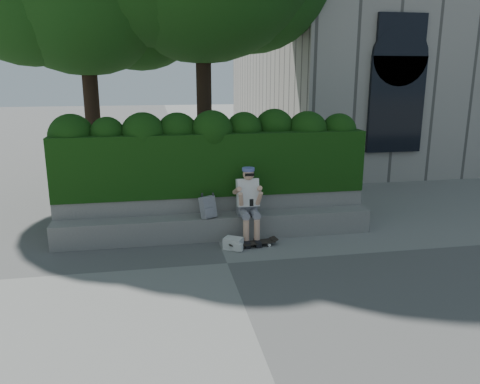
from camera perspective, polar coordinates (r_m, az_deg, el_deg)
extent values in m
plane|color=slate|center=(7.83, -1.57, -8.68)|extent=(80.00, 80.00, 0.00)
cube|color=gray|center=(8.91, -2.83, -4.24)|extent=(6.00, 0.45, 0.45)
cube|color=gray|center=(9.31, -3.23, -2.45)|extent=(6.00, 0.50, 0.75)
cube|color=black|center=(9.30, -3.49, 3.70)|extent=(6.00, 1.00, 1.20)
cylinder|color=black|center=(12.46, -4.35, 8.74)|extent=(0.39, 0.39, 3.71)
cylinder|color=black|center=(12.69, -17.39, 7.05)|extent=(0.38, 0.38, 3.19)
cube|color=slate|center=(8.85, 0.85, -2.08)|extent=(0.36, 0.26, 0.22)
cube|color=silver|center=(8.70, 0.94, -0.06)|extent=(0.40, 0.32, 0.55)
sphere|color=tan|center=(8.55, 1.05, 2.16)|extent=(0.21, 0.21, 0.21)
cylinder|color=#55619C|center=(8.55, 1.02, 2.78)|extent=(0.23, 0.23, 0.06)
cube|color=black|center=(8.39, 1.41, -1.31)|extent=(0.07, 0.02, 0.13)
cylinder|color=tan|center=(8.52, 0.75, -4.97)|extent=(0.11, 0.11, 0.47)
cylinder|color=tan|center=(8.56, 2.07, -4.89)|extent=(0.11, 0.11, 0.47)
cube|color=black|center=(8.53, 0.83, -6.34)|extent=(0.10, 0.26, 0.10)
cube|color=black|center=(8.57, 2.15, -6.25)|extent=(0.10, 0.26, 0.10)
cube|color=black|center=(8.50, 1.56, -6.21)|extent=(0.85, 0.33, 0.02)
cylinder|color=silver|center=(8.35, -0.09, -6.96)|extent=(0.06, 0.04, 0.06)
cylinder|color=silver|center=(8.51, -0.49, -6.55)|extent=(0.06, 0.04, 0.06)
cylinder|color=silver|center=(8.55, 3.59, -6.47)|extent=(0.06, 0.04, 0.06)
cylinder|color=silver|center=(8.70, 3.14, -6.09)|extent=(0.06, 0.04, 0.06)
cube|color=#9F9FA3|center=(8.67, -3.93, -1.85)|extent=(0.31, 0.27, 0.40)
cube|color=silver|center=(8.41, -0.83, -6.27)|extent=(0.39, 0.36, 0.21)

